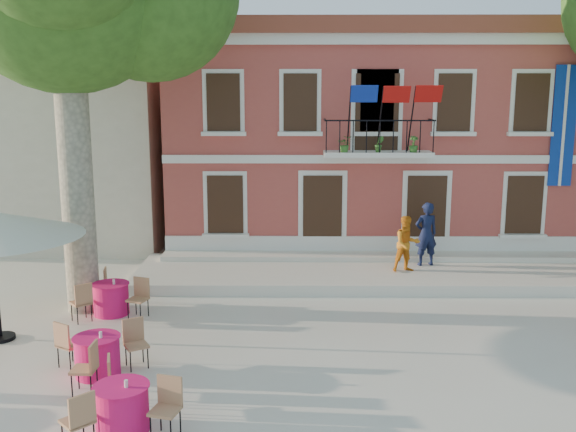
# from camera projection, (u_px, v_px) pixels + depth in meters

# --- Properties ---
(ground) EXTENTS (90.00, 90.00, 0.00)m
(ground) POSITION_uv_depth(u_px,v_px,m) (316.00, 335.00, 14.24)
(ground) COLOR beige
(ground) RESTS_ON ground
(main_building) EXTENTS (13.50, 9.59, 7.50)m
(main_building) POSITION_uv_depth(u_px,v_px,m) (362.00, 135.00, 23.31)
(main_building) COLOR #AC473E
(main_building) RESTS_ON ground
(neighbor_west) EXTENTS (9.40, 9.40, 6.40)m
(neighbor_west) POSITION_uv_depth(u_px,v_px,m) (58.00, 148.00, 24.50)
(neighbor_west) COLOR beige
(neighbor_west) RESTS_ON ground
(terrace) EXTENTS (14.00, 3.40, 0.30)m
(terrace) POSITION_uv_depth(u_px,v_px,m) (380.00, 274.00, 18.52)
(terrace) COLOR silver
(terrace) RESTS_ON ground
(pedestrian_navy) EXTENTS (0.77, 0.59, 1.87)m
(pedestrian_navy) POSITION_uv_depth(u_px,v_px,m) (426.00, 234.00, 18.69)
(pedestrian_navy) COLOR #0F1634
(pedestrian_navy) RESTS_ON terrace
(pedestrian_orange) EXTENTS (0.90, 0.78, 1.59)m
(pedestrian_orange) POSITION_uv_depth(u_px,v_px,m) (407.00, 244.00, 18.06)
(pedestrian_orange) COLOR orange
(pedestrian_orange) RESTS_ON terrace
(cafe_table_0) EXTENTS (1.87, 1.64, 0.95)m
(cafe_table_0) POSITION_uv_depth(u_px,v_px,m) (97.00, 354.00, 12.15)
(cafe_table_0) COLOR #D71457
(cafe_table_0) RESTS_ON ground
(cafe_table_1) EXTENTS (1.81, 1.81, 0.95)m
(cafe_table_1) POSITION_uv_depth(u_px,v_px,m) (122.00, 406.00, 10.14)
(cafe_table_1) COLOR #D71457
(cafe_table_1) RESTS_ON ground
(cafe_table_3) EXTENTS (1.84, 1.77, 0.95)m
(cafe_table_3) POSITION_uv_depth(u_px,v_px,m) (111.00, 297.00, 15.51)
(cafe_table_3) COLOR #D71457
(cafe_table_3) RESTS_ON ground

